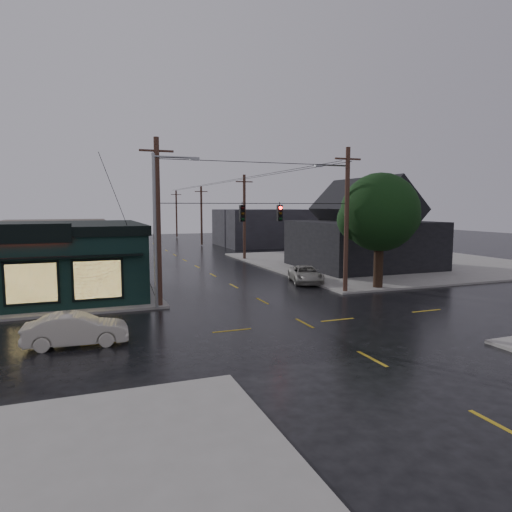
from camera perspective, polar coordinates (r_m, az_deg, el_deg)
name	(u,v)px	position (r m, az deg, el deg)	size (l,w,h in m)	color
ground_plane	(304,323)	(24.35, 6.08, -8.36)	(160.00, 160.00, 0.00)	black
sidewalk_ne	(386,262)	(51.57, 15.91, -0.72)	(28.00, 28.00, 0.15)	gray
pizza_shop	(15,260)	(34.39, -27.86, -0.43)	(16.30, 12.34, 4.90)	black
ne_building	(364,223)	(45.90, 13.29, 4.03)	(12.60, 11.60, 8.75)	black
corner_tree	(380,213)	(34.59, 15.23, 5.25)	(5.74, 5.74, 8.41)	black
utility_pole_nw	(160,307)	(28.48, -11.90, -6.31)	(2.00, 0.32, 10.15)	#351E17
utility_pole_ne	(345,293)	(33.00, 11.07, -4.56)	(2.00, 0.32, 10.15)	#351E17
utility_pole_far_a	(244,260)	(52.28, -1.45, -0.47)	(2.00, 0.32, 9.65)	#351E17
utility_pole_far_b	(202,246)	(71.37, -6.79, 1.29)	(2.00, 0.32, 9.15)	#351E17
utility_pole_far_c	(177,237)	(90.84, -9.86, 2.30)	(2.00, 0.32, 9.15)	#351E17
span_signal_assembly	(261,213)	(29.54, 0.64, 5.42)	(13.00, 0.48, 1.23)	black
streetlight_nw	(157,310)	(27.76, -12.29, -6.64)	(5.40, 0.30, 9.15)	gray
streetlight_ne	(346,291)	(33.85, 11.16, -4.29)	(5.40, 0.30, 9.15)	gray
bg_building_west	(55,238)	(61.20, -23.87, 2.05)	(12.00, 10.00, 4.40)	#362D27
bg_building_east	(266,227)	(71.27, 1.22, 3.59)	(14.00, 12.00, 5.60)	black
sedan_cream	(76,330)	(21.81, -21.54, -8.54)	(1.53, 4.39, 1.44)	beige
suv_silver	(306,274)	(36.81, 6.24, -2.30)	(2.24, 4.86, 1.35)	gray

